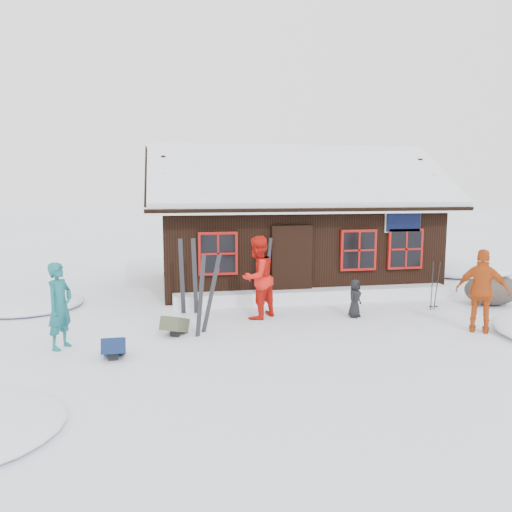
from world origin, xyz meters
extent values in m
plane|color=white|center=(0.00, 0.00, 0.00)|extent=(120.00, 120.00, 0.00)
cube|color=black|center=(1.50, 5.00, 1.25)|extent=(8.00, 5.00, 2.50)
cube|color=black|center=(1.50, 3.52, 3.35)|extent=(8.90, 3.14, 1.88)
cube|color=black|center=(1.50, 6.47, 3.35)|extent=(8.90, 3.14, 1.88)
cube|color=white|center=(1.50, 3.52, 3.49)|extent=(8.72, 3.07, 1.86)
cube|color=white|center=(1.50, 6.47, 3.49)|extent=(8.72, 3.07, 1.86)
cube|color=white|center=(1.50, 5.00, 4.22)|extent=(8.81, 0.22, 0.14)
cube|color=silver|center=(1.50, 2.05, 2.48)|extent=(8.90, 0.10, 0.20)
cube|color=black|center=(0.90, 2.45, 1.00)|extent=(1.00, 0.10, 2.00)
cube|color=black|center=(4.10, 2.42, 2.15)|extent=(1.00, 0.06, 0.60)
cube|color=maroon|center=(-1.10, 2.44, 1.35)|extent=(1.04, 0.10, 1.14)
cube|color=black|center=(-1.10, 2.40, 1.35)|extent=(0.90, 0.04, 1.00)
cube|color=maroon|center=(2.80, 2.44, 1.35)|extent=(1.04, 0.10, 1.14)
cube|color=black|center=(2.80, 2.40, 1.35)|extent=(0.90, 0.04, 1.00)
cube|color=maroon|center=(4.20, 2.44, 1.35)|extent=(1.04, 0.10, 1.14)
cube|color=black|center=(4.20, 2.40, 1.35)|extent=(0.90, 0.04, 1.00)
cube|color=white|center=(1.50, 2.25, 0.17)|extent=(7.60, 0.60, 0.35)
ellipsoid|color=white|center=(-6.00, 3.00, 0.00)|extent=(2.80, 2.80, 0.34)
ellipsoid|color=white|center=(8.00, 6.00, 0.00)|extent=(4.00, 4.00, 0.48)
imported|color=#145E62|center=(-4.47, -0.68, 0.83)|extent=(0.63, 0.72, 1.67)
imported|color=red|center=(-0.36, 0.82, 0.98)|extent=(1.20, 1.18, 1.95)
imported|color=#BA4713|center=(4.09, -1.22, 0.89)|extent=(1.11, 0.96, 1.79)
imported|color=black|center=(1.93, 0.48, 0.46)|extent=(0.52, 0.52, 0.91)
ellipsoid|color=#49403A|center=(5.96, 1.00, 0.40)|extent=(1.45, 1.09, 0.80)
ellipsoid|color=white|center=(5.96, 1.00, 0.74)|extent=(0.92, 0.66, 0.20)
cube|color=black|center=(-1.77, -0.24, 0.82)|extent=(0.28, 0.40, 1.72)
cube|color=black|center=(-1.53, -0.08, 0.82)|extent=(0.46, 0.12, 1.72)
cube|color=black|center=(-2.08, 1.60, 0.90)|extent=(0.16, 0.05, 1.90)
cube|color=black|center=(-1.77, 1.59, 0.90)|extent=(0.16, 0.06, 1.90)
cube|color=black|center=(-0.07, 2.14, 0.85)|extent=(0.20, 0.19, 1.81)
cube|color=black|center=(0.20, 2.26, 0.85)|extent=(0.25, 0.07, 1.81)
cylinder|color=black|center=(4.11, 0.80, 0.59)|extent=(0.09, 0.11, 1.26)
cylinder|color=black|center=(4.25, 0.80, 0.59)|extent=(0.09, 0.11, 1.26)
cube|color=#102046|center=(-3.44, -1.42, 0.14)|extent=(0.41, 0.53, 0.29)
cube|color=#464934|center=(-2.32, -0.19, 0.15)|extent=(0.63, 0.68, 0.30)
camera|label=1|loc=(-2.53, -10.47, 3.05)|focal=35.00mm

